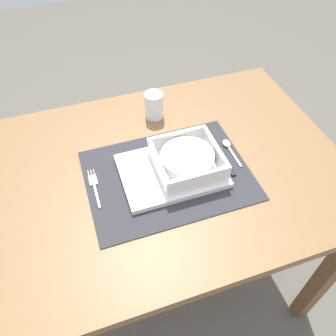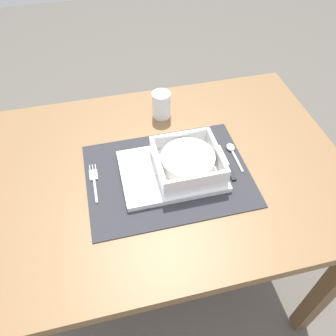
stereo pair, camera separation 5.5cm
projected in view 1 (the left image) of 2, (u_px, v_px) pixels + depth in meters
The scene contains 9 objects.
ground_plane at pixel (168, 274), 1.48m from camera, with size 6.00×6.00×0.00m, color #59544C.
dining_table at pixel (168, 188), 1.03m from camera, with size 1.00×0.73×0.70m.
placemat at pixel (168, 175), 0.93m from camera, with size 0.44×0.33×0.00m, color #2D2D33.
serving_plate at pixel (173, 170), 0.93m from camera, with size 0.28×0.20×0.02m, color white.
porridge_bowl at pixel (187, 160), 0.91m from camera, with size 0.17×0.17×0.05m.
fork at pixel (94, 185), 0.90m from camera, with size 0.02×0.13×0.00m.
spoon at pixel (228, 146), 1.00m from camera, with size 0.02×0.11×0.01m.
butter_knife at pixel (225, 161), 0.96m from camera, with size 0.01×0.13×0.01m.
drinking_glass at pixel (154, 107), 1.07m from camera, with size 0.06×0.06×0.09m.
Camera 1 is at (-0.21, -0.61, 1.41)m, focal length 36.38 mm.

